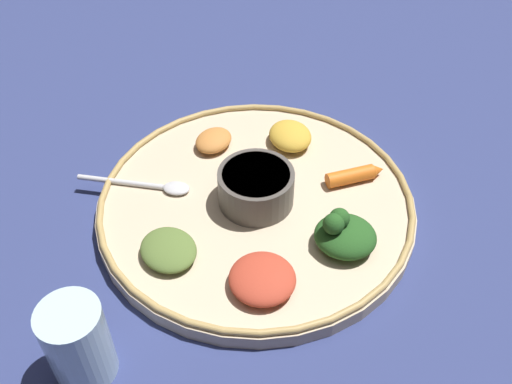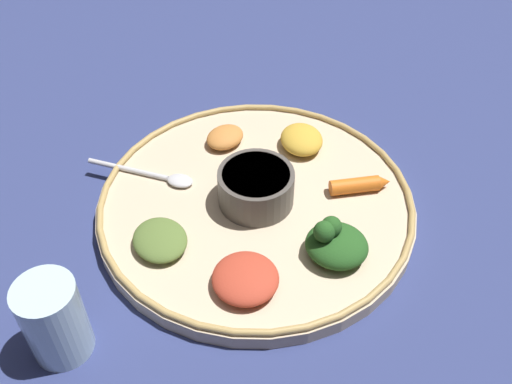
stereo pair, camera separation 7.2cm
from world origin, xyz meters
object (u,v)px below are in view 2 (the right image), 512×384
object	(u,v)px
center_bowl	(256,186)
drinking_glass	(56,324)
carrot_near_spoon	(360,185)
greens_pile	(335,243)
spoon	(157,176)

from	to	relation	value
center_bowl	drinking_glass	xyz separation A→B (m)	(-0.03, 0.27, -0.00)
carrot_near_spoon	drinking_glass	bearing A→B (deg)	84.55
center_bowl	drinking_glass	distance (m)	0.28
center_bowl	greens_pile	world-z (taller)	greens_pile
spoon	greens_pile	distance (m)	0.25
center_bowl	greens_pile	distance (m)	0.12
carrot_near_spoon	drinking_glass	size ratio (longest dim) A/B	0.80
greens_pile	carrot_near_spoon	size ratio (longest dim) A/B	1.24
center_bowl	spoon	size ratio (longest dim) A/B	0.71
greens_pile	carrot_near_spoon	distance (m)	0.11
carrot_near_spoon	greens_pile	bearing A→B (deg)	120.07
greens_pile	drinking_glass	xyz separation A→B (m)	(0.09, 0.29, 0.00)
carrot_near_spoon	drinking_glass	xyz separation A→B (m)	(0.04, 0.39, 0.01)
center_bowl	drinking_glass	bearing A→B (deg)	96.08
center_bowl	drinking_glass	size ratio (longest dim) A/B	0.97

